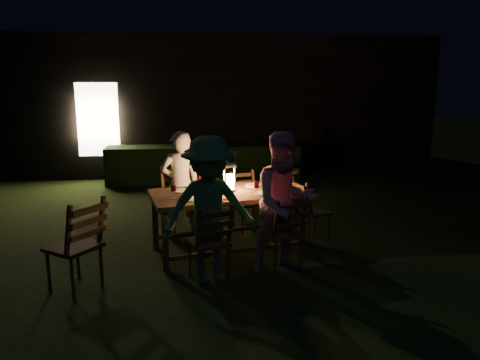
{
  "coord_description": "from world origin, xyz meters",
  "views": [
    {
      "loc": [
        -0.81,
        -6.41,
        2.27
      ],
      "look_at": [
        -0.14,
        -0.29,
        0.91
      ],
      "focal_mm": 35.0,
      "sensor_mm": 36.0,
      "label": 1
    }
  ],
  "objects": [
    {
      "name": "plate_near_right",
      "position": [
        0.15,
        -0.66,
        0.82
      ],
      "size": [
        0.25,
        0.25,
        0.01
      ],
      "primitive_type": "cylinder",
      "color": "white",
      "rests_on": "dining_table"
    },
    {
      "name": "chair_near_left",
      "position": [
        -0.61,
        -1.38,
        0.28
      ],
      "size": [
        0.55,
        0.57,
        0.94
      ],
      "rotation": [
        0.0,
        0.0,
        0.35
      ],
      "color": "#492F18",
      "rests_on": "ground"
    },
    {
      "name": "wineglass_d",
      "position": [
        0.23,
        -0.23,
        0.9
      ],
      "size": [
        0.06,
        0.06,
        0.18
      ],
      "primitive_type": null,
      "color": "#59070F",
      "rests_on": "dining_table"
    },
    {
      "name": "chair_spare",
      "position": [
        -2.05,
        -1.54,
        0.33
      ],
      "size": [
        0.7,
        0.69,
        1.08
      ],
      "rotation": [
        0.0,
        0.0,
        0.94
      ],
      "color": "#492F18",
      "rests_on": "ground"
    },
    {
      "name": "wineglass_c",
      "position": [
        0.01,
        -0.75,
        0.9
      ],
      "size": [
        0.06,
        0.06,
        0.18
      ],
      "primitive_type": null,
      "color": "#59070F",
      "rests_on": "dining_table"
    },
    {
      "name": "ice_bucket",
      "position": [
        0.87,
        1.54,
        0.78
      ],
      "size": [
        0.3,
        0.3,
        0.22
      ],
      "primitive_type": "cylinder",
      "color": "#A5A8AD",
      "rests_on": "side_table"
    },
    {
      "name": "side_table",
      "position": [
        0.87,
        1.54,
        0.59
      ],
      "size": [
        0.5,
        0.5,
        0.67
      ],
      "color": "#916848",
      "rests_on": "ground"
    },
    {
      "name": "wineglass_a",
      "position": [
        -0.69,
        -0.33,
        0.9
      ],
      "size": [
        0.06,
        0.06,
        0.18
      ],
      "primitive_type": null,
      "color": "#59070F",
      "rests_on": "dining_table"
    },
    {
      "name": "chair_far_right",
      "position": [
        0.04,
        0.33,
        0.27
      ],
      "size": [
        0.52,
        0.54,
        0.91
      ],
      "rotation": [
        0.0,
        0.0,
        3.47
      ],
      "color": "#492F18",
      "rests_on": "ground"
    },
    {
      "name": "bottle_bucket_b",
      "position": [
        0.92,
        1.58,
        0.83
      ],
      "size": [
        0.07,
        0.07,
        0.32
      ],
      "primitive_type": "cylinder",
      "color": "#0F471E",
      "rests_on": "side_table"
    },
    {
      "name": "napkin_right",
      "position": [
        0.26,
        -0.72,
        0.81
      ],
      "size": [
        0.18,
        0.14,
        0.01
      ],
      "primitive_type": "cube",
      "color": "red",
      "rests_on": "dining_table"
    },
    {
      "name": "bottle_bucket_a",
      "position": [
        0.82,
        1.5,
        0.83
      ],
      "size": [
        0.07,
        0.07,
        0.32
      ],
      "primitive_type": "cylinder",
      "color": "#0F471E",
      "rests_on": "side_table"
    },
    {
      "name": "person_house_side",
      "position": [
        -0.95,
        0.17,
        0.77
      ],
      "size": [
        0.62,
        0.48,
        1.53
      ],
      "primitive_type": "imported",
      "rotation": [
        0.0,
        0.0,
        3.35
      ],
      "color": "#F3E8CF",
      "rests_on": "ground"
    },
    {
      "name": "bottle_table",
      "position": [
        -0.58,
        -0.59,
        0.95
      ],
      "size": [
        0.07,
        0.07,
        0.28
      ],
      "primitive_type": "cylinder",
      "color": "#0F471E",
      "rests_on": "dining_table"
    },
    {
      "name": "chair_near_right",
      "position": [
        0.27,
        -1.2,
        0.29
      ],
      "size": [
        0.55,
        0.57,
        0.95
      ],
      "rotation": [
        0.0,
        0.0,
        0.35
      ],
      "color": "#492F18",
      "rests_on": "ground"
    },
    {
      "name": "plate_far_right",
      "position": [
        0.06,
        -0.23,
        0.82
      ],
      "size": [
        0.25,
        0.25,
        0.01
      ],
      "primitive_type": "cylinder",
      "color": "white",
      "rests_on": "dining_table"
    },
    {
      "name": "chair_end",
      "position": [
        0.87,
        -0.28,
        0.28
      ],
      "size": [
        0.55,
        0.53,
        0.94
      ],
      "rotation": [
        0.0,
        0.0,
        -1.27
      ],
      "color": "#492F18",
      "rests_on": "ground"
    },
    {
      "name": "person_opp_left",
      "position": [
        -0.61,
        -1.43,
        0.83
      ],
      "size": [
        1.17,
        0.82,
        1.65
      ],
      "primitive_type": "imported",
      "rotation": [
        0.0,
        0.0,
        0.21
      ],
      "color": "#387140",
      "rests_on": "ground"
    },
    {
      "name": "wineglass_e",
      "position": [
        -0.37,
        -0.85,
        0.9
      ],
      "size": [
        0.06,
        0.06,
        0.18
      ],
      "primitive_type": null,
      "color": "silver",
      "rests_on": "dining_table"
    },
    {
      "name": "dining_table",
      "position": [
        -0.34,
        -0.54,
        0.73
      ],
      "size": [
        2.1,
        1.35,
        0.81
      ],
      "rotation": [
        0.0,
        0.0,
        0.21
      ],
      "color": "#492F18",
      "rests_on": "ground"
    },
    {
      "name": "person_opp_right",
      "position": [
        0.27,
        -1.25,
        0.83
      ],
      "size": [
        0.92,
        0.79,
        1.67
      ],
      "primitive_type": "imported",
      "rotation": [
        0.0,
        0.0,
        0.21
      ],
      "color": "#CE8EA1",
      "rests_on": "ground"
    },
    {
      "name": "napkin_left",
      "position": [
        -0.42,
        -0.88,
        0.81
      ],
      "size": [
        0.18,
        0.14,
        0.01
      ],
      "primitive_type": "cube",
      "color": "red",
      "rests_on": "dining_table"
    },
    {
      "name": "plate_near_left",
      "position": [
        -0.83,
        -0.87,
        0.82
      ],
      "size": [
        0.25,
        0.25,
        0.01
      ],
      "primitive_type": "cylinder",
      "color": "white",
      "rests_on": "dining_table"
    },
    {
      "name": "wineglass_b",
      "position": [
        -1.02,
        -0.81,
        0.9
      ],
      "size": [
        0.06,
        0.06,
        0.18
      ],
      "primitive_type": null,
      "color": "#59070F",
      "rests_on": "dining_table"
    },
    {
      "name": "phone",
      "position": [
        -0.88,
        -0.96,
        0.81
      ],
      "size": [
        0.14,
        0.07,
        0.01
      ],
      "primitive_type": "cube",
      "color": "black",
      "rests_on": "dining_table"
    },
    {
      "name": "lantern",
      "position": [
        -0.3,
        -0.48,
        0.97
      ],
      "size": [
        0.16,
        0.16,
        0.35
      ],
      "color": "white",
      "rests_on": "dining_table"
    },
    {
      "name": "garden_envelope",
      "position": [
        -0.01,
        6.15,
        1.58
      ],
      "size": [
        40.0,
        40.0,
        3.2
      ],
      "color": "black",
      "rests_on": "ground"
    },
    {
      "name": "chair_far_left",
      "position": [
        -0.94,
        0.12,
        0.32
      ],
      "size": [
        0.61,
        0.63,
        1.05
      ],
      "rotation": [
        0.0,
        0.0,
        3.48
      ],
      "color": "#492F18",
      "rests_on": "ground"
    },
    {
      "name": "plate_far_left",
      "position": [
        -0.92,
        -0.44,
        0.82
      ],
      "size": [
        0.25,
        0.25,
        0.01
      ],
      "primitive_type": "cylinder",
      "color": "white",
      "rests_on": "dining_table"
    }
  ]
}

